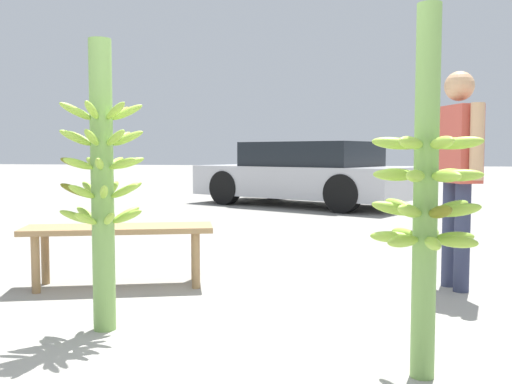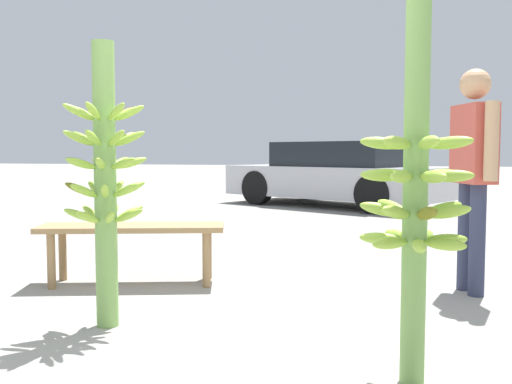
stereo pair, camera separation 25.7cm
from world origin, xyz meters
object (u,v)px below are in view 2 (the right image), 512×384
(vendor_person, at_px, (473,160))
(market_bench, at_px, (132,234))
(parked_car, at_px, (338,174))
(banana_stalk_center, at_px, (415,194))
(banana_stalk_left, at_px, (105,179))

(vendor_person, xyz_separation_m, market_bench, (-2.44, -0.41, -0.56))
(vendor_person, bearing_deg, parked_car, 174.36)
(banana_stalk_center, height_order, market_bench, banana_stalk_center)
(banana_stalk_left, height_order, vendor_person, banana_stalk_left)
(vendor_person, relative_size, market_bench, 1.10)
(vendor_person, distance_m, market_bench, 2.54)
(market_bench, bearing_deg, banana_stalk_left, -88.32)
(banana_stalk_left, bearing_deg, market_bench, 110.54)
(banana_stalk_left, distance_m, parked_car, 7.75)
(banana_stalk_left, relative_size, banana_stalk_center, 0.99)
(vendor_person, bearing_deg, market_bench, -102.13)
(market_bench, distance_m, parked_car, 6.78)
(vendor_person, bearing_deg, banana_stalk_center, -33.77)
(parked_car, bearing_deg, market_bench, -159.42)
(banana_stalk_center, bearing_deg, banana_stalk_left, 168.37)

